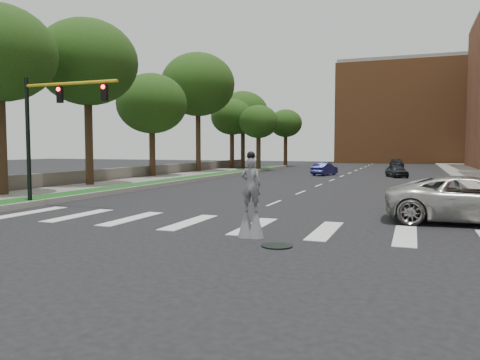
# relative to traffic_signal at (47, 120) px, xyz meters

# --- Properties ---
(ground_plane) EXTENTS (160.00, 160.00, 0.00)m
(ground_plane) POSITION_rel_traffic_signal_xyz_m (9.78, -3.00, -4.15)
(ground_plane) COLOR black
(ground_plane) RESTS_ON ground
(grass_median) EXTENTS (2.00, 60.00, 0.25)m
(grass_median) POSITION_rel_traffic_signal_xyz_m (-1.72, 17.00, -4.03)
(grass_median) COLOR #144617
(grass_median) RESTS_ON ground
(median_curb) EXTENTS (0.20, 60.00, 0.28)m
(median_curb) POSITION_rel_traffic_signal_xyz_m (-0.67, 17.00, -4.01)
(median_curb) COLOR gray
(median_curb) RESTS_ON ground
(sidewalk_left) EXTENTS (4.00, 60.00, 0.18)m
(sidewalk_left) POSITION_rel_traffic_signal_xyz_m (-4.72, 7.00, -4.06)
(sidewalk_left) COLOR slate
(sidewalk_left) RESTS_ON ground
(stone_wall) EXTENTS (0.50, 56.00, 1.10)m
(stone_wall) POSITION_rel_traffic_signal_xyz_m (-7.22, 19.00, -3.60)
(stone_wall) COLOR #5E5951
(stone_wall) RESTS_ON ground
(manhole) EXTENTS (0.90, 0.90, 0.04)m
(manhole) POSITION_rel_traffic_signal_xyz_m (12.78, -5.00, -4.13)
(manhole) COLOR black
(manhole) RESTS_ON ground
(building_backdrop) EXTENTS (26.00, 14.00, 18.00)m
(building_backdrop) POSITION_rel_traffic_signal_xyz_m (15.78, 75.00, 4.85)
(building_backdrop) COLOR #A15D32
(building_backdrop) RESTS_ON ground
(traffic_signal) EXTENTS (5.30, 0.23, 6.20)m
(traffic_signal) POSITION_rel_traffic_signal_xyz_m (0.00, 0.00, 0.00)
(traffic_signal) COLOR black
(traffic_signal) RESTS_ON ground
(stilt_performer) EXTENTS (0.84, 0.54, 2.72)m
(stilt_performer) POSITION_rel_traffic_signal_xyz_m (11.63, -3.96, -3.09)
(stilt_performer) COLOR #322114
(stilt_performer) RESTS_ON ground
(suv_crossing) EXTENTS (6.44, 3.10, 1.77)m
(suv_crossing) POSITION_rel_traffic_signal_xyz_m (18.54, 1.53, -3.27)
(suv_crossing) COLOR #ACAAA3
(suv_crossing) RESTS_ON ground
(car_near) EXTENTS (2.51, 3.80, 1.20)m
(car_near) POSITION_rel_traffic_signal_xyz_m (14.91, 29.11, -3.55)
(car_near) COLOR black
(car_near) RESTS_ON ground
(car_mid) EXTENTS (2.24, 4.03, 1.26)m
(car_mid) POSITION_rel_traffic_signal_xyz_m (7.92, 29.76, -3.52)
(car_mid) COLOR navy
(car_mid) RESTS_ON ground
(car_far) EXTENTS (2.24, 4.36, 1.21)m
(car_far) POSITION_rel_traffic_signal_xyz_m (14.16, 52.25, -3.55)
(car_far) COLOR black
(car_far) RESTS_ON ground
(tree_2) EXTENTS (7.10, 7.10, 11.86)m
(tree_2) POSITION_rel_traffic_signal_xyz_m (-5.38, 9.83, 4.65)
(tree_2) COLOR #322114
(tree_2) RESTS_ON ground
(tree_3) EXTENTS (6.52, 6.52, 9.67)m
(tree_3) POSITION_rel_traffic_signal_xyz_m (-6.49, 20.30, 2.72)
(tree_3) COLOR #322114
(tree_3) RESTS_ON ground
(tree_4) EXTENTS (8.25, 8.25, 13.34)m
(tree_4) POSITION_rel_traffic_signal_xyz_m (-6.35, 29.93, 5.65)
(tree_4) COLOR #322114
(tree_4) RESTS_ON ground
(tree_5) EXTENTS (6.82, 6.82, 10.42)m
(tree_5) POSITION_rel_traffic_signal_xyz_m (-5.42, 42.04, 3.34)
(tree_5) COLOR #322114
(tree_5) RESTS_ON ground
(tree_6) EXTENTS (4.71, 4.71, 7.96)m
(tree_6) POSITION_rel_traffic_signal_xyz_m (-1.32, 36.32, 1.75)
(tree_6) COLOR #322114
(tree_6) RESTS_ON ground
(tree_7) EXTENTS (4.84, 4.84, 8.48)m
(tree_7) POSITION_rel_traffic_signal_xyz_m (-1.54, 49.94, 2.21)
(tree_7) COLOR #322114
(tree_7) RESTS_ON ground
(tree_8) EXTENTS (5.48, 5.48, 9.12)m
(tree_8) POSITION_rel_traffic_signal_xyz_m (-5.79, 38.94, 2.59)
(tree_8) COLOR #322114
(tree_8) RESTS_ON ground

